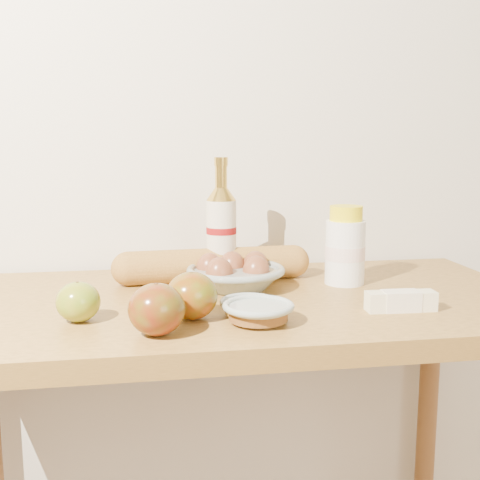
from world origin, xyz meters
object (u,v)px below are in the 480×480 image
Objects in this scene: table at (238,356)px; baguette at (213,265)px; bourbon_bottle at (221,231)px; egg_bowl at (235,274)px; cream_bottle at (345,248)px.

baguette is at bearing 102.38° from table.
bourbon_bottle is 0.61× the size of baguette.
table is 2.70× the size of baguette.
egg_bowl and baguette have the same top height.
cream_bottle is at bearing 4.24° from bourbon_bottle.
cream_bottle is at bearing 0.89° from egg_bowl.
bourbon_bottle reaches higher than table.
table is 5.51× the size of egg_bowl.
table is 4.42× the size of bourbon_bottle.
cream_bottle reaches higher than baguette.
bourbon_bottle is at bearing 103.30° from egg_bowl.
baguette is at bearing -138.54° from bourbon_bottle.
bourbon_bottle is at bearing 173.57° from cream_bottle.
baguette is (-0.02, -0.01, -0.07)m from bourbon_bottle.
table is 0.22m from baguette.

